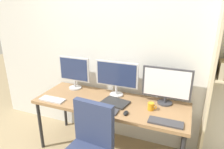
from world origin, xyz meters
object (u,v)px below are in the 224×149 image
at_px(desk, 111,106).
at_px(keyboard_left, 52,100).
at_px(laptop_closed, 115,102).
at_px(keyboard_center, 103,110).
at_px(computer_mouse, 126,113).
at_px(monitor_left, 74,71).
at_px(monitor_center, 117,76).
at_px(coffee_mug, 151,106).
at_px(keyboard_right, 166,122).
at_px(monitor_right, 167,85).

relative_size(desk, keyboard_left, 5.82).
relative_size(keyboard_left, laptop_closed, 1.03).
relative_size(keyboard_left, keyboard_center, 0.92).
bearing_deg(laptop_closed, desk, 179.74).
bearing_deg(computer_mouse, desk, 142.01).
relative_size(monitor_left, keyboard_left, 1.41).
bearing_deg(keyboard_center, monitor_center, 90.00).
distance_m(desk, keyboard_left, 0.75).
xyz_separation_m(computer_mouse, coffee_mug, (0.24, 0.20, 0.03)).
bearing_deg(keyboard_left, computer_mouse, 1.13).
bearing_deg(keyboard_right, keyboard_center, 180.00).
bearing_deg(coffee_mug, computer_mouse, -140.19).
distance_m(keyboard_left, computer_mouse, 0.98).
distance_m(desk, laptop_closed, 0.10).
bearing_deg(computer_mouse, monitor_center, 122.53).
xyz_separation_m(desk, coffee_mug, (0.51, -0.01, 0.10)).
bearing_deg(monitor_center, keyboard_left, -148.01).
distance_m(monitor_left, keyboard_left, 0.51).
height_order(monitor_right, laptop_closed, monitor_right).
height_order(monitor_right, coffee_mug, monitor_right).
xyz_separation_m(monitor_center, monitor_right, (0.64, 0.00, -0.02)).
distance_m(monitor_left, monitor_center, 0.64).
bearing_deg(desk, laptop_closed, -10.51).
relative_size(monitor_right, computer_mouse, 6.06).
xyz_separation_m(desk, computer_mouse, (0.27, -0.21, 0.07)).
distance_m(monitor_right, keyboard_left, 1.44).
height_order(monitor_center, laptop_closed, monitor_center).
relative_size(monitor_right, keyboard_left, 1.76).
bearing_deg(coffee_mug, keyboard_right, -48.11).
relative_size(laptop_closed, coffee_mug, 3.02).
bearing_deg(laptop_closed, keyboard_center, -97.00).
distance_m(monitor_left, computer_mouse, 1.03).
height_order(keyboard_right, computer_mouse, computer_mouse).
bearing_deg(monitor_right, monitor_center, -180.00).
height_order(monitor_center, monitor_right, monitor_center).
xyz_separation_m(keyboard_right, computer_mouse, (-0.44, 0.02, 0.01)).
bearing_deg(monitor_center, computer_mouse, -57.47).
height_order(desk, keyboard_left, keyboard_left).
relative_size(desk, laptop_closed, 5.99).
xyz_separation_m(desk, monitor_center, (0.00, 0.21, 0.33)).
height_order(monitor_center, keyboard_center, monitor_center).
bearing_deg(keyboard_right, keyboard_left, 180.00).
bearing_deg(keyboard_right, computer_mouse, 177.49).
distance_m(monitor_left, keyboard_right, 1.44).
bearing_deg(monitor_left, monitor_right, 0.00).
xyz_separation_m(monitor_right, computer_mouse, (-0.37, -0.42, -0.23)).
height_order(monitor_left, monitor_right, monitor_left).
distance_m(keyboard_right, computer_mouse, 0.44).
bearing_deg(laptop_closed, coffee_mug, 10.58).
xyz_separation_m(keyboard_center, coffee_mug, (0.51, 0.22, 0.04)).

